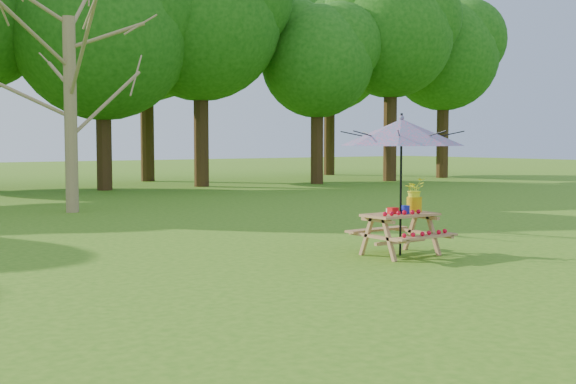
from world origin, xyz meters
TOP-DOWN VIEW (x-y plane):
  - picnic_table at (4.97, 4.18)m, footprint 1.20×1.32m
  - patio_umbrella at (4.97, 4.18)m, footprint 2.01×2.01m
  - produce_bins at (4.93, 4.20)m, footprint 0.31×0.35m
  - tomatoes_row at (4.82, 4.00)m, footprint 0.77×0.13m
  - flower_bucket at (5.33, 4.25)m, footprint 0.33×0.29m

SIDE VIEW (x-z plane):
  - picnic_table at x=4.97m, z-range -0.01..0.66m
  - tomatoes_row at x=4.82m, z-range 0.67..0.74m
  - produce_bins at x=4.93m, z-range 0.66..0.79m
  - flower_bucket at x=5.33m, z-range 0.69..1.24m
  - patio_umbrella at x=4.97m, z-range 0.82..3.07m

